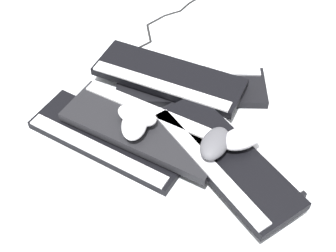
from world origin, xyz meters
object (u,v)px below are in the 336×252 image
keyboard_1 (224,153)px  mouse_0 (215,143)px  mouse_3 (241,138)px  keyboard_4 (224,158)px  mouse_2 (135,124)px  keyboard_2 (191,86)px  keyboard_3 (168,78)px  keyboard_0 (109,139)px  keyboard_5 (143,128)px  mouse_1 (137,115)px

keyboard_1 → mouse_0: bearing=17.0°
mouse_3 → keyboard_4: bearing=-164.4°
mouse_0 → mouse_2: (0.17, -0.13, 0.00)m
mouse_2 → mouse_3: same height
keyboard_2 → keyboard_3: (0.06, -0.03, 0.03)m
keyboard_0 → mouse_0: bearing=145.5°
keyboard_3 → mouse_3: (-0.08, 0.31, 0.04)m
keyboard_1 → keyboard_5: 0.22m
keyboard_4 → keyboard_3: bearing=-85.1°
mouse_3 → keyboard_0: bearing=146.4°
keyboard_0 → mouse_3: bearing=150.9°
mouse_1 → keyboard_2: bearing=-102.9°
keyboard_0 → keyboard_2: 0.31m
keyboard_4 → mouse_2: size_ratio=4.21×
keyboard_2 → mouse_1: size_ratio=4.22×
keyboard_0 → mouse_0: 0.29m
mouse_1 → mouse_3: bearing=-170.0°
keyboard_2 → keyboard_5: bearing=34.8°
keyboard_0 → keyboard_5: keyboard_5 is taller
mouse_0 → mouse_1: 0.22m
keyboard_5 → mouse_3: 0.26m
keyboard_3 → mouse_0: (-0.01, 0.30, 0.04)m
keyboard_4 → mouse_1: (0.17, -0.18, 0.04)m
keyboard_0 → mouse_0: (-0.23, 0.16, 0.07)m
mouse_0 → mouse_2: same height
keyboard_4 → mouse_3: (-0.05, -0.02, 0.04)m
keyboard_3 → mouse_0: bearing=92.2°
keyboard_5 → mouse_2: bearing=20.3°
keyboard_5 → mouse_2: size_ratio=3.93×
keyboard_5 → mouse_1: bearing=-60.5°
keyboard_5 → mouse_2: 0.05m
keyboard_3 → keyboard_5: same height
mouse_1 → keyboard_1: bearing=-171.1°
keyboard_2 → keyboard_5: keyboard_5 is taller
keyboard_0 → mouse_2: size_ratio=3.97×
keyboard_3 → keyboard_4: size_ratio=0.90×
mouse_1 → mouse_3: same height
mouse_0 → mouse_3: same height
keyboard_3 → keyboard_1: bearing=99.3°
keyboard_4 → mouse_1: size_ratio=4.21×
keyboard_1 → mouse_3: bearing=149.9°
keyboard_0 → keyboard_5: (-0.09, 0.02, 0.03)m
mouse_3 → mouse_1: bearing=138.5°
keyboard_1 → keyboard_5: (0.18, -0.13, 0.03)m
mouse_2 → keyboard_5: bearing=-43.4°
mouse_3 → keyboard_1: bearing=145.5°
keyboard_1 → keyboard_5: bearing=-36.2°
mouse_2 → mouse_3: size_ratio=1.00×
keyboard_4 → mouse_0: (0.02, -0.03, 0.04)m
keyboard_5 → keyboard_4: bearing=133.4°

